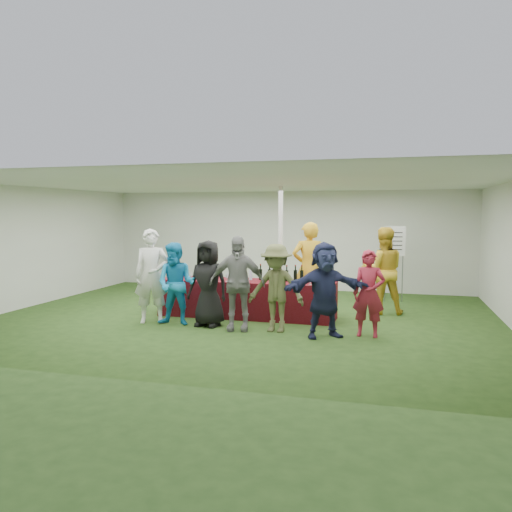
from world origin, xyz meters
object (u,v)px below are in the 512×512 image
(customer_3, at_px, (237,283))
(customer_6, at_px, (369,293))
(staff_back, at_px, (383,271))
(customer_2, at_px, (208,283))
(customer_5, at_px, (325,290))
(serving_table, at_px, (247,299))
(wine_list_sign, at_px, (394,247))
(customer_4, at_px, (276,288))
(customer_1, at_px, (176,284))
(staff_pourer, at_px, (309,268))
(dump_bucket, at_px, (320,280))
(customer_0, at_px, (152,276))

(customer_3, xyz_separation_m, customer_6, (2.31, 0.16, -0.11))
(staff_back, height_order, customer_3, staff_back)
(customer_2, height_order, customer_5, customer_5)
(serving_table, xyz_separation_m, wine_list_sign, (2.88, 2.60, 0.94))
(staff_back, height_order, customer_4, staff_back)
(serving_table, height_order, customer_5, customer_5)
(customer_1, distance_m, customer_5, 2.83)
(customer_3, bearing_deg, customer_1, 164.85)
(serving_table, distance_m, staff_pourer, 1.47)
(customer_1, distance_m, customer_2, 0.62)
(staff_back, relative_size, customer_3, 1.07)
(serving_table, xyz_separation_m, staff_back, (2.66, 1.09, 0.53))
(staff_back, xyz_separation_m, customer_1, (-3.73, -2.12, -0.13))
(customer_1, relative_size, customer_5, 0.96)
(dump_bucket, relative_size, customer_0, 0.13)
(staff_pourer, bearing_deg, customer_6, 107.64)
(customer_2, relative_size, customer_4, 1.02)
(dump_bucket, xyz_separation_m, staff_back, (1.13, 1.31, 0.07))
(dump_bucket, height_order, customer_6, customer_6)
(serving_table, bearing_deg, customer_5, -35.21)
(customer_4, bearing_deg, customer_0, -178.27)
(customer_2, bearing_deg, customer_0, -173.43)
(customer_6, bearing_deg, customer_0, -176.22)
(dump_bucket, distance_m, customer_1, 2.73)
(customer_4, bearing_deg, staff_pourer, 84.52)
(customer_1, bearing_deg, customer_5, -5.39)
(dump_bucket, height_order, wine_list_sign, wine_list_sign)
(wine_list_sign, relative_size, customer_0, 0.99)
(serving_table, relative_size, dump_bucket, 15.78)
(customer_2, xyz_separation_m, customer_5, (2.21, -0.27, 0.01))
(serving_table, xyz_separation_m, customer_3, (0.16, -1.14, 0.48))
(serving_table, distance_m, customer_5, 2.19)
(dump_bucket, bearing_deg, customer_2, -159.61)
(dump_bucket, relative_size, customer_2, 0.14)
(customer_5, relative_size, customer_6, 1.09)
(staff_back, bearing_deg, customer_0, 14.79)
(serving_table, height_order, staff_pourer, staff_pourer)
(wine_list_sign, bearing_deg, customer_4, -118.76)
(serving_table, bearing_deg, wine_list_sign, 42.09)
(staff_back, distance_m, customer_4, 2.80)
(customer_1, height_order, customer_3, customer_3)
(staff_back, xyz_separation_m, customer_5, (-0.91, -2.32, -0.09))
(dump_bucket, bearing_deg, customer_6, -39.09)
(serving_table, relative_size, customer_0, 1.99)
(dump_bucket, xyz_separation_m, customer_3, (-1.37, -0.92, 0.01))
(serving_table, xyz_separation_m, customer_6, (2.47, -0.98, 0.37))
(staff_pourer, xyz_separation_m, staff_back, (1.50, 0.40, -0.05))
(customer_2, height_order, customer_6, customer_2)
(serving_table, height_order, customer_1, customer_1)
(serving_table, xyz_separation_m, staff_pourer, (1.16, 0.69, 0.59))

